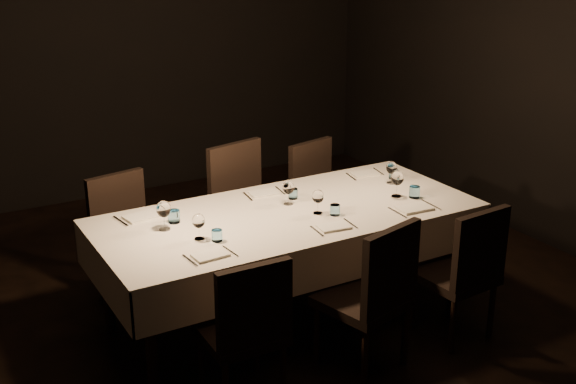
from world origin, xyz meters
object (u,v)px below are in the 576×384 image
chair_far_center (246,205)px  chair_far_right (320,193)px  chair_near_left (247,325)px  chair_near_right (465,267)px  chair_far_left (126,231)px  dining_table (288,222)px  chair_near_center (374,291)px

chair_far_center → chair_far_right: 0.69m
chair_near_left → chair_near_right: bearing=178.5°
chair_near_left → chair_far_center: (0.75, 1.49, 0.06)m
chair_near_left → chair_far_center: bearing=-115.3°
chair_near_right → chair_far_left: size_ratio=1.01×
dining_table → chair_near_left: size_ratio=2.83×
chair_near_right → dining_table: bearing=-49.6°
dining_table → chair_near_right: bearing=-45.3°
chair_near_left → chair_near_right: 1.50m
dining_table → chair_far_center: 0.76m
dining_table → chair_near_right: 1.17m
chair_near_right → chair_far_right: size_ratio=0.99×
chair_far_left → chair_far_right: chair_far_right is taller
dining_table → chair_far_right: chair_far_right is taller
dining_table → chair_far_left: bearing=136.2°
dining_table → chair_near_center: chair_near_center is taller
chair_near_left → chair_near_right: chair_near_right is taller
chair_near_center → chair_far_right: (0.64, 1.61, -0.02)m
chair_far_left → chair_far_right: bearing=-12.3°
chair_far_right → chair_near_right: bearing=-101.1°
chair_far_left → dining_table: bearing=-55.0°
chair_far_center → dining_table: bearing=-107.4°
chair_near_center → chair_far_center: size_ratio=0.94×
chair_near_left → chair_far_left: 1.57m
chair_far_right → dining_table: bearing=-146.9°
chair_near_left → dining_table: bearing=-131.3°
chair_near_center → chair_near_right: size_ratio=1.04×
dining_table → chair_far_center: chair_far_center is taller
chair_far_right → chair_far_center: bearing=170.2°
chair_near_center → chair_far_left: (-0.96, 1.64, -0.02)m
chair_far_left → chair_far_center: (0.91, -0.07, 0.05)m
chair_near_right → chair_far_left: (-1.66, 1.64, -0.00)m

